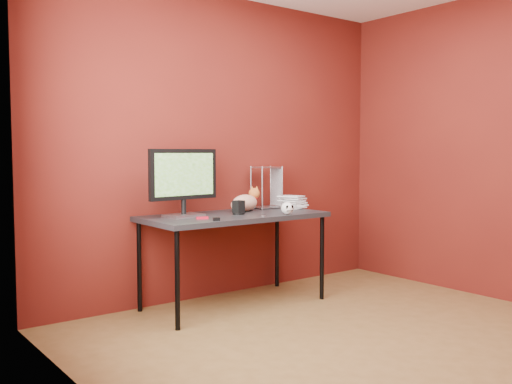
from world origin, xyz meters
TOP-DOWN VIEW (x-y plane):
  - room at (0.00, 0.00)m, footprint 3.52×3.52m
  - desk at (-0.15, 1.37)m, footprint 1.50×0.70m
  - monitor at (-0.58, 1.44)m, footprint 0.61×0.22m
  - cat at (0.05, 1.49)m, footprint 0.40×0.30m
  - skull_mug at (0.17, 1.08)m, footprint 0.10×0.11m
  - speaker at (-0.14, 1.33)m, footprint 0.10×0.10m
  - book_stack at (0.48, 1.46)m, footprint 0.22×0.25m
  - wire_rack at (0.37, 1.60)m, footprint 0.23×0.19m
  - pocket_knife at (-0.54, 1.23)m, footprint 0.09×0.05m
  - black_gadget at (-0.51, 1.08)m, footprint 0.06×0.05m
  - washer at (-0.05, 1.11)m, footprint 0.04×0.04m

SIDE VIEW (x-z plane):
  - desk at x=-0.15m, z-range 0.32..1.07m
  - washer at x=-0.05m, z-range 0.75..0.75m
  - pocket_knife at x=-0.54m, z-range 0.75..0.77m
  - black_gadget at x=-0.51m, z-range 0.75..0.77m
  - skull_mug at x=0.17m, z-range 0.75..0.85m
  - speaker at x=-0.14m, z-range 0.75..0.86m
  - cat at x=0.05m, z-range 0.72..0.93m
  - wire_rack at x=0.37m, z-range 0.75..1.13m
  - monitor at x=-0.58m, z-range 0.78..1.31m
  - book_stack at x=0.48m, z-range 0.75..2.01m
  - room at x=0.00m, z-range 0.14..2.75m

